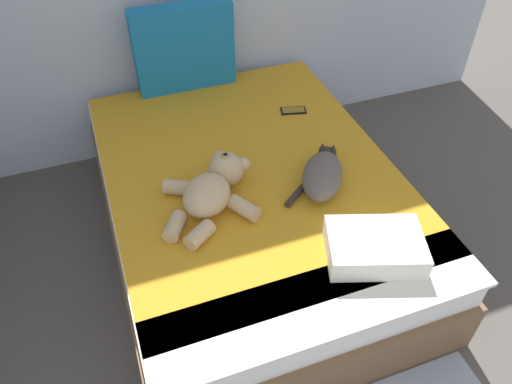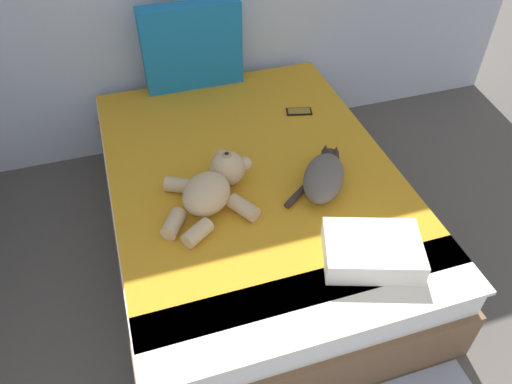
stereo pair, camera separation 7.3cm
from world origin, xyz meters
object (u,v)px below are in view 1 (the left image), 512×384
object	(u,v)px
bed	(252,207)
patterned_cushion	(184,48)
cell_phone	(293,110)
throw_pillow	(375,247)
teddy_bear	(213,189)
cat	(323,174)

from	to	relation	value
bed	patterned_cushion	xyz separation A→B (m)	(-0.10, 0.92, 0.52)
cell_phone	throw_pillow	size ratio (longest dim) A/B	0.40
bed	patterned_cushion	size ratio (longest dim) A/B	3.36
teddy_bear	throw_pillow	size ratio (longest dim) A/B	1.29
patterned_cushion	cell_phone	distance (m)	0.76
cat	bed	bearing A→B (deg)	143.64
patterned_cushion	throw_pillow	bearing A→B (deg)	-76.07
bed	cat	bearing A→B (deg)	-36.36
cat	throw_pillow	distance (m)	0.48
bed	cell_phone	size ratio (longest dim) A/B	12.48
cat	cell_phone	bearing A→B (deg)	79.10
patterned_cushion	cat	world-z (taller)	patterned_cushion
patterned_cushion	teddy_bear	size ratio (longest dim) A/B	1.16
cat	throw_pillow	bearing A→B (deg)	-88.67
patterned_cushion	cell_phone	world-z (taller)	patterned_cushion
patterned_cushion	cat	bearing A→B (deg)	-71.03
patterned_cushion	cell_phone	bearing A→B (deg)	-43.70
teddy_bear	bed	bearing A→B (deg)	30.32
patterned_cushion	throw_pillow	world-z (taller)	patterned_cushion
cat	throw_pillow	size ratio (longest dim) A/B	1.01
bed	patterned_cushion	world-z (taller)	patterned_cushion
cat	teddy_bear	bearing A→B (deg)	172.19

